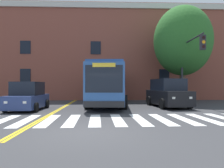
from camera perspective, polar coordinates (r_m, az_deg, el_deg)
The scene contains 10 objects.
ground_plane at distance 7.78m, azimuth -7.05°, elevation -12.56°, with size 120.00×120.00×0.00m, color #38383A.
crosswalk at distance 10.50m, azimuth -1.47°, elevation -9.32°, with size 14.53×4.04×0.01m.
lane_line_yellow_inner at distance 24.61m, azimuth -9.48°, elevation -4.09°, with size 0.12×36.00×0.01m, color gold.
lane_line_yellow_outer at distance 24.59m, azimuth -9.11°, elevation -4.10°, with size 0.12×36.00×0.01m, color gold.
city_bus at distance 18.31m, azimuth -0.96°, elevation -0.06°, with size 3.43×11.49×3.19m.
car_navy_near_lane at distance 15.49m, azimuth -21.13°, elevation -3.22°, with size 2.12×3.98×1.87m.
car_black_far_lane at distance 17.00m, azimuth 14.33°, elevation -2.44°, with size 2.55×4.98×2.11m.
traffic_light_near_corner at distance 18.24m, azimuth 19.61°, elevation 6.55°, with size 0.40×4.49×5.71m.
street_tree_curbside_large at distance 21.77m, azimuth 17.93°, elevation 10.64°, with size 5.80×6.06×9.03m.
building_facade at distance 27.36m, azimuth -4.03°, elevation 7.53°, with size 37.40×7.18×10.70m.
Camera 1 is at (0.62, -7.58, 1.66)m, focal length 35.00 mm.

